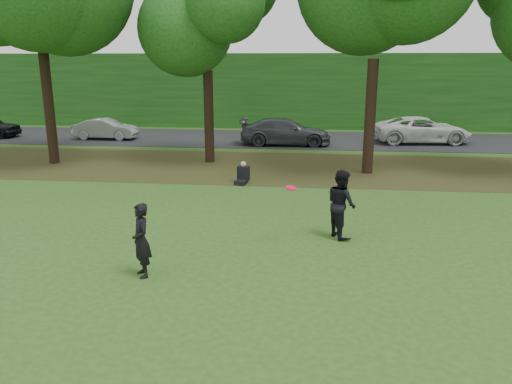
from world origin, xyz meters
TOP-DOWN VIEW (x-y plane):
  - ground at (0.00, 0.00)m, footprint 120.00×120.00m
  - leaf_litter at (0.00, 13.00)m, footprint 60.00×7.00m
  - street at (0.00, 21.00)m, footprint 70.00×7.00m
  - far_hedge at (0.00, 27.00)m, footprint 70.00×3.00m
  - player_left at (-1.93, 1.32)m, footprint 0.66×0.72m
  - player_right at (2.48, 4.33)m, footprint 1.00×1.10m
  - parked_cars at (2.30, 19.69)m, footprint 39.23×4.07m
  - frisbee at (1.18, 3.59)m, footprint 0.36×0.36m
  - seated_person at (-0.92, 9.96)m, footprint 0.53×0.79m

SIDE VIEW (x-z plane):
  - ground at x=0.00m, z-range 0.00..0.00m
  - leaf_litter at x=0.00m, z-range 0.00..0.01m
  - street at x=0.00m, z-range 0.00..0.02m
  - seated_person at x=-0.92m, z-range -0.10..0.73m
  - parked_cars at x=2.30m, z-range -0.02..1.50m
  - player_left at x=-1.93m, z-range 0.00..1.64m
  - player_right at x=2.48m, z-range 0.00..1.82m
  - frisbee at x=1.18m, z-range 1.44..1.55m
  - far_hedge at x=0.00m, z-range 0.00..5.00m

